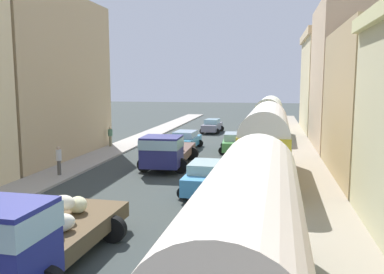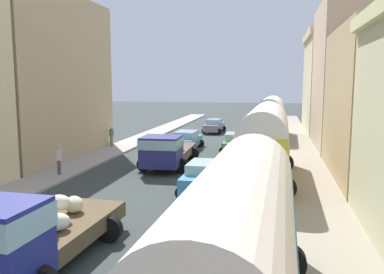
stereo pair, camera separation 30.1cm
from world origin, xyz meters
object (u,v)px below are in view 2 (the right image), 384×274
car_1 (214,126)px  pedestrian_3 (112,136)px  parked_bus_1 (266,140)px  cargo_truck_0 (26,233)px  parked_bus_0 (237,240)px  car_3 (234,142)px  cargo_truck_1 (167,150)px  car_0 (186,140)px  pedestrian_1 (59,159)px  car_2 (205,177)px  parked_bus_2 (271,116)px

car_1 → pedestrian_3: bearing=-120.0°
parked_bus_1 → cargo_truck_0: 13.98m
parked_bus_0 → car_3: 23.20m
car_1 → car_3: 12.30m
car_1 → pedestrian_3: (-6.81, -11.80, 0.26)m
cargo_truck_0 → cargo_truck_1: (0.01, 14.72, -0.10)m
parked_bus_1 → car_0: 11.86m
parked_bus_0 → cargo_truck_1: (-5.96, 16.13, -0.93)m
car_0 → car_1: bearing=87.1°
parked_bus_0 → pedestrian_1: bearing=132.2°
car_2 → car_3: bearing=88.9°
car_0 → pedestrian_1: bearing=-114.5°
parked_bus_1 → pedestrian_1: parked_bus_1 is taller
car_0 → car_3: bearing=-8.7°
pedestrian_1 → parked_bus_2: bearing=58.3°
cargo_truck_0 → car_0: 22.25m
parked_bus_1 → car_2: 4.38m
car_0 → car_1: size_ratio=1.00×
cargo_truck_1 → car_3: 7.78m
pedestrian_3 → cargo_truck_0: bearing=-72.9°
cargo_truck_1 → pedestrian_3: (-6.66, 6.92, -0.19)m
parked_bus_1 → car_0: (-6.58, 9.74, -1.59)m
car_0 → parked_bus_2: bearing=49.7°
car_0 → car_1: 11.22m
parked_bus_1 → cargo_truck_1: 6.66m
parked_bus_2 → cargo_truck_0: 30.69m
parked_bus_0 → car_2: parked_bus_0 is taller
cargo_truck_0 → car_0: (-0.40, 22.24, -0.54)m
car_1 → pedestrian_1: 22.97m
car_3 → car_1: bearing=106.1°
car_2 → car_0: bearing=106.4°
parked_bus_1 → parked_bus_2: size_ratio=1.09×
cargo_truck_0 → pedestrian_3: 22.64m
pedestrian_1 → pedestrian_3: bearing=96.6°
car_3 → pedestrian_1: 13.81m
parked_bus_1 → car_3: 9.63m
parked_bus_2 → car_2: (-2.86, -20.51, -1.42)m
cargo_truck_0 → car_1: cargo_truck_0 is taller
car_2 → pedestrian_3: pedestrian_3 is taller
cargo_truck_1 → car_3: bearing=62.7°
pedestrian_3 → car_0: bearing=5.4°
car_1 → car_2: 24.13m
parked_bus_1 → parked_bus_2: (0.03, 17.55, -0.12)m
parked_bus_0 → car_1: bearing=99.5°
parked_bus_2 → car_3: parked_bus_2 is taller
car_1 → parked_bus_1: bearing=-74.0°
parked_bus_2 → cargo_truck_1: bearing=-112.0°
car_3 → car_0: bearing=171.3°
cargo_truck_1 → pedestrian_3: bearing=133.9°
cargo_truck_1 → parked_bus_1: bearing=-19.8°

